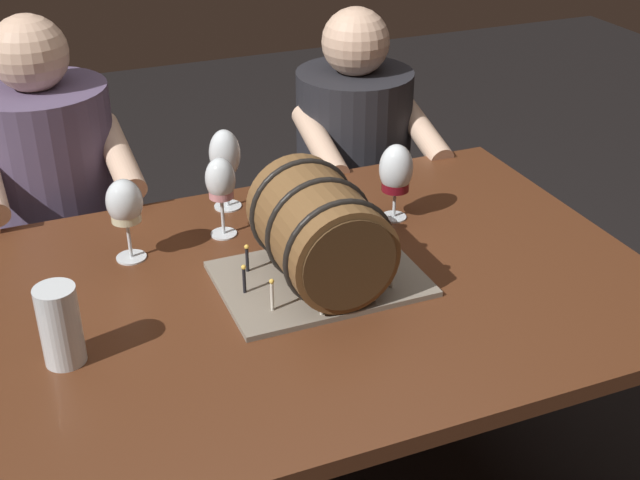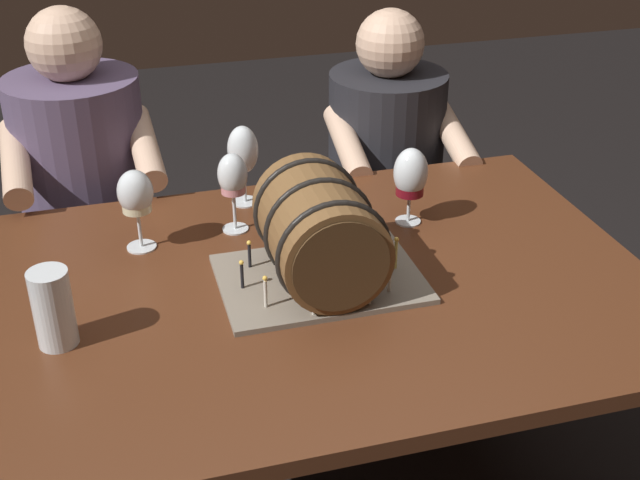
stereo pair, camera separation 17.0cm
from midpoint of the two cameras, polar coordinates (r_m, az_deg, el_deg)
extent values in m
cube|color=#562D19|center=(1.75, 2.03, -3.50)|extent=(1.44, 0.99, 0.03)
cube|color=#562D19|center=(2.27, -17.91, -8.11)|extent=(0.07, 0.07, 0.72)
cube|color=#562D19|center=(2.53, 13.31, -3.31)|extent=(0.07, 0.07, 0.72)
cube|color=gray|center=(1.74, 2.79, -2.77)|extent=(0.42, 0.30, 0.01)
cylinder|color=brown|center=(1.69, 2.88, 0.55)|extent=(0.22, 0.30, 0.22)
cylinder|color=#46301B|center=(1.56, 4.60, -2.00)|extent=(0.19, 0.00, 0.19)
cylinder|color=#46301B|center=(1.81, 1.39, 2.74)|extent=(0.19, 0.00, 0.19)
torus|color=black|center=(1.60, 4.01, -1.12)|extent=(0.23, 0.01, 0.23)
torus|color=black|center=(1.69, 2.88, 0.55)|extent=(0.23, 0.01, 0.23)
torus|color=black|center=(1.77, 1.86, 2.06)|extent=(0.23, 0.01, 0.23)
cylinder|color=#EAD666|center=(1.77, 7.94, -1.10)|extent=(0.01, 0.01, 0.06)
sphere|color=#F9C64C|center=(1.75, 8.02, -0.03)|extent=(0.01, 0.01, 0.01)
cylinder|color=#D64C47|center=(1.83, 6.16, -0.07)|extent=(0.01, 0.01, 0.05)
sphere|color=#F9C64C|center=(1.81, 6.22, 0.85)|extent=(0.01, 0.01, 0.01)
cylinder|color=#EAD666|center=(1.84, 2.50, 0.36)|extent=(0.01, 0.01, 0.06)
sphere|color=#F9C64C|center=(1.83, 2.52, 1.28)|extent=(0.01, 0.01, 0.01)
cylinder|color=black|center=(1.81, -0.40, -0.17)|extent=(0.01, 0.01, 0.06)
sphere|color=#F9C64C|center=(1.80, -0.41, 0.77)|extent=(0.01, 0.01, 0.01)
cylinder|color=black|center=(1.76, -2.10, -1.18)|extent=(0.01, 0.01, 0.05)
sphere|color=#F9C64C|center=(1.75, -2.11, -0.27)|extent=(0.01, 0.01, 0.01)
cylinder|color=black|center=(1.69, -2.48, -2.63)|extent=(0.01, 0.01, 0.05)
sphere|color=#F9C64C|center=(1.67, -2.50, -1.67)|extent=(0.01, 0.01, 0.01)
cylinder|color=silver|center=(1.63, -0.77, -3.79)|extent=(0.01, 0.01, 0.06)
sphere|color=#F9C64C|center=(1.61, -0.78, -2.72)|extent=(0.01, 0.01, 0.01)
cylinder|color=silver|center=(1.61, 2.57, -4.17)|extent=(0.01, 0.01, 0.07)
sphere|color=#F9C64C|center=(1.59, 2.61, -2.96)|extent=(0.01, 0.01, 0.01)
cylinder|color=silver|center=(1.65, 6.39, -3.49)|extent=(0.01, 0.01, 0.06)
sphere|color=#F9C64C|center=(1.63, 6.46, -2.36)|extent=(0.01, 0.01, 0.01)
cylinder|color=silver|center=(1.69, 7.65, -2.81)|extent=(0.01, 0.01, 0.05)
sphere|color=#F9C64C|center=(1.68, 7.73, -1.85)|extent=(0.01, 0.01, 0.01)
cylinder|color=white|center=(2.00, 8.45, 1.22)|extent=(0.06, 0.06, 0.00)
cylinder|color=white|center=(1.98, 8.52, 2.11)|extent=(0.01, 0.01, 0.07)
ellipsoid|color=white|center=(1.94, 8.72, 4.52)|extent=(0.08, 0.08, 0.12)
cylinder|color=maroon|center=(1.95, 8.65, 3.70)|extent=(0.07, 0.07, 0.05)
cylinder|color=white|center=(1.95, -3.32, 0.70)|extent=(0.06, 0.06, 0.00)
cylinder|color=white|center=(1.92, -3.36, 1.91)|extent=(0.01, 0.01, 0.09)
ellipsoid|color=white|center=(1.88, -3.44, 4.45)|extent=(0.07, 0.07, 0.10)
cylinder|color=pink|center=(1.89, -3.42, 3.67)|extent=(0.06, 0.06, 0.04)
cylinder|color=white|center=(1.89, -9.60, -0.53)|extent=(0.07, 0.07, 0.00)
cylinder|color=white|center=(1.87, -9.71, 0.65)|extent=(0.01, 0.01, 0.09)
ellipsoid|color=white|center=(1.83, -9.95, 3.19)|extent=(0.08, 0.08, 0.10)
cylinder|color=beige|center=(1.85, -9.86, 2.26)|extent=(0.06, 0.06, 0.02)
cylinder|color=white|center=(2.07, -2.79, 2.57)|extent=(0.07, 0.07, 0.00)
cylinder|color=white|center=(2.05, -2.82, 3.59)|extent=(0.01, 0.01, 0.08)
ellipsoid|color=white|center=(2.01, -2.89, 6.13)|extent=(0.08, 0.08, 0.12)
cylinder|color=white|center=(1.58, -14.87, -4.62)|extent=(0.07, 0.07, 0.15)
cylinder|color=#C6842D|center=(1.58, -14.81, -5.02)|extent=(0.07, 0.07, 0.13)
cylinder|color=white|center=(1.55, -15.13, -2.87)|extent=(0.07, 0.07, 0.01)
cube|color=#372D40|center=(2.60, -12.57, -5.83)|extent=(0.34, 0.32, 0.45)
cylinder|color=#5B4C6B|center=(2.35, -13.87, 4.26)|extent=(0.37, 0.37, 0.56)
sphere|color=beige|center=(2.23, -14.99, 12.75)|extent=(0.19, 0.19, 0.19)
cylinder|color=beige|center=(2.20, -9.75, 6.24)|extent=(0.08, 0.31, 0.14)
cylinder|color=beige|center=(2.18, -18.01, 5.01)|extent=(0.08, 0.31, 0.14)
cube|color=black|center=(2.75, 5.89, -3.09)|extent=(0.34, 0.32, 0.45)
cylinder|color=#232328|center=(2.53, 6.43, 5.92)|extent=(0.36, 0.36, 0.49)
sphere|color=beige|center=(2.42, 6.87, 13.15)|extent=(0.19, 0.19, 0.19)
cylinder|color=beige|center=(2.43, 11.04, 7.02)|extent=(0.09, 0.31, 0.14)
cylinder|color=beige|center=(2.33, 3.97, 6.51)|extent=(0.09, 0.31, 0.14)
camera|label=1|loc=(0.08, -87.14, 1.60)|focal=46.87mm
camera|label=2|loc=(0.08, 92.86, -1.60)|focal=46.87mm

